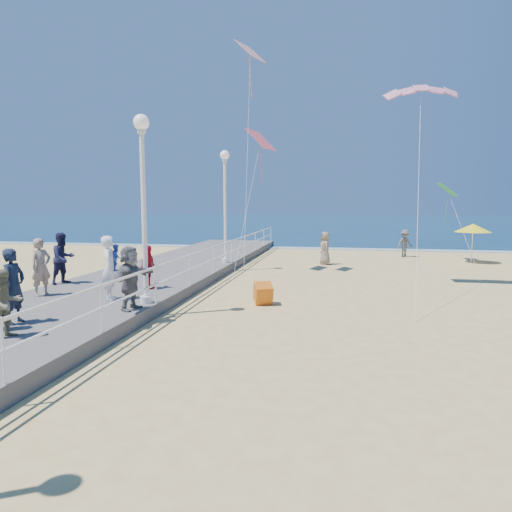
% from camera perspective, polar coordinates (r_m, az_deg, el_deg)
% --- Properties ---
extents(ground, '(160.00, 160.00, 0.00)m').
position_cam_1_polar(ground, '(12.56, 9.62, -8.59)').
color(ground, '#DFC175').
rests_on(ground, ground).
extents(ocean, '(160.00, 90.00, 0.05)m').
position_cam_1_polar(ocean, '(77.19, 10.78, 4.17)').
color(ocean, '#0C2E49').
rests_on(ocean, ground).
extents(surf_line, '(160.00, 1.20, 0.04)m').
position_cam_1_polar(surf_line, '(32.78, 10.48, 0.90)').
color(surf_line, silver).
rests_on(surf_line, ground).
extents(boardwalk, '(5.00, 44.00, 0.40)m').
position_cam_1_polar(boardwalk, '(14.70, -21.20, -5.89)').
color(boardwalk, slate).
rests_on(boardwalk, ground).
extents(railing, '(0.05, 42.00, 0.55)m').
position_cam_1_polar(railing, '(13.37, -12.46, -2.23)').
color(railing, white).
rests_on(railing, boardwalk).
extents(lamp_post_mid, '(0.44, 0.44, 5.32)m').
position_cam_1_polar(lamp_post_mid, '(13.34, -13.92, 8.10)').
color(lamp_post_mid, white).
rests_on(lamp_post_mid, boardwalk).
extents(lamp_post_far, '(0.44, 0.44, 5.32)m').
position_cam_1_polar(lamp_post_far, '(21.84, -3.90, 7.67)').
color(lamp_post_far, white).
rests_on(lamp_post_far, boardwalk).
extents(woman_holding_toddler, '(0.68, 0.82, 1.92)m').
position_cam_1_polar(woman_holding_toddler, '(14.24, -17.80, -1.42)').
color(woman_holding_toddler, white).
rests_on(woman_holding_toddler, boardwalk).
extents(toddler_held, '(0.43, 0.48, 0.81)m').
position_cam_1_polar(toddler_held, '(14.26, -17.03, -0.18)').
color(toddler_held, blue).
rests_on(toddler_held, boardwalk).
extents(spectator_0, '(0.45, 0.67, 1.81)m').
position_cam_1_polar(spectator_0, '(12.34, -28.03, -3.34)').
color(spectator_0, '#172034').
rests_on(spectator_0, boardwalk).
extents(spectator_1, '(0.80, 0.88, 1.49)m').
position_cam_1_polar(spectator_1, '(11.16, -28.81, -5.23)').
color(spectator_1, '#7F7957').
rests_on(spectator_1, boardwalk).
extents(spectator_3, '(0.41, 0.89, 1.48)m').
position_cam_1_polar(spectator_3, '(15.72, -13.35, -1.34)').
color(spectator_3, red).
rests_on(spectator_3, boardwalk).
extents(spectator_5, '(0.77, 1.68, 1.74)m').
position_cam_1_polar(spectator_5, '(12.76, -15.45, -2.64)').
color(spectator_5, '#5C5D61').
rests_on(spectator_5, boardwalk).
extents(spectator_6, '(0.63, 0.76, 1.80)m').
position_cam_1_polar(spectator_6, '(15.63, -25.28, -1.26)').
color(spectator_6, gray).
rests_on(spectator_6, boardwalk).
extents(spectator_7, '(0.96, 1.07, 1.83)m').
position_cam_1_polar(spectator_7, '(17.66, -22.97, -0.25)').
color(spectator_7, '#1B1C3D').
rests_on(spectator_7, boardwalk).
extents(beach_walker_a, '(1.24, 1.11, 1.66)m').
position_cam_1_polar(beach_walker_a, '(28.99, 18.13, 1.52)').
color(beach_walker_a, '#555459').
rests_on(beach_walker_a, ground).
extents(beach_walker_c, '(0.78, 0.98, 1.75)m').
position_cam_1_polar(beach_walker_c, '(24.47, 8.64, 0.97)').
color(beach_walker_c, '#856F5B').
rests_on(beach_walker_c, ground).
extents(box_kite, '(0.77, 0.86, 0.74)m').
position_cam_1_polar(box_kite, '(14.80, 0.90, -4.95)').
color(box_kite, red).
rests_on(box_kite, ground).
extents(beach_umbrella, '(1.90, 1.90, 2.14)m').
position_cam_1_polar(beach_umbrella, '(27.44, 25.49, 3.18)').
color(beach_umbrella, white).
rests_on(beach_umbrella, ground).
extents(kite_parafoil, '(2.69, 0.94, 0.65)m').
position_cam_1_polar(kite_parafoil, '(19.14, 19.94, 19.14)').
color(kite_parafoil, '#C7174E').
extents(kite_diamond_pink, '(1.37, 1.62, 0.97)m').
position_cam_1_polar(kite_diamond_pink, '(21.91, 0.62, 14.32)').
color(kite_diamond_pink, '#D84F56').
extents(kite_diamond_green, '(1.01, 1.23, 0.73)m').
position_cam_1_polar(kite_diamond_green, '(27.73, 22.78, 7.66)').
color(kite_diamond_green, green).
extents(kite_diamond_redwhite, '(1.31, 1.49, 0.85)m').
position_cam_1_polar(kite_diamond_redwhite, '(21.83, -0.70, 24.20)').
color(kite_diamond_redwhite, red).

